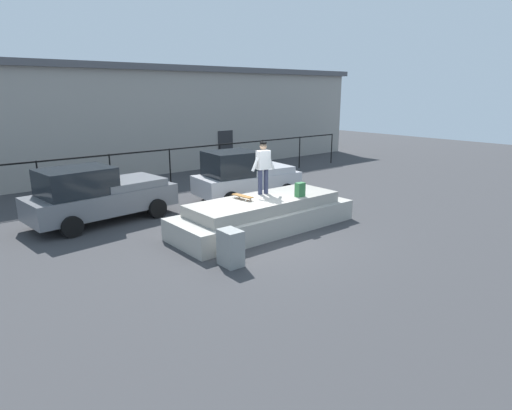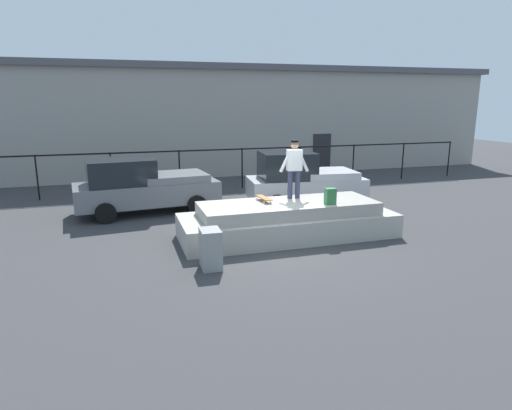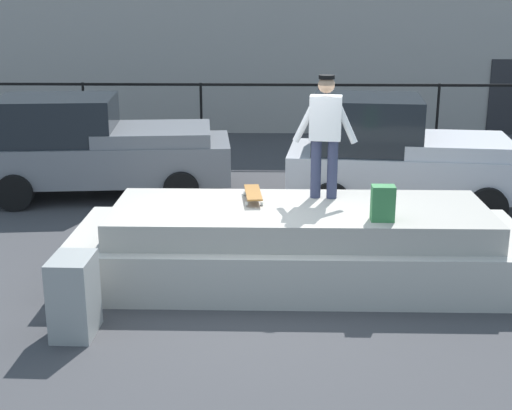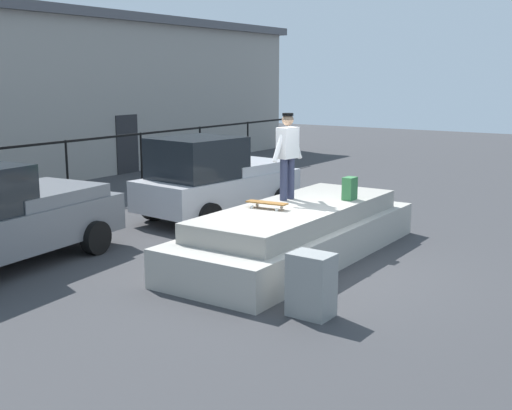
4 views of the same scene
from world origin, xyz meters
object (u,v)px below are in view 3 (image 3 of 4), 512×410
backpack (383,203)px  car_silver_pickup_mid (398,155)px  skateboarder (325,129)px  utility_box (74,296)px  skateboard (253,193)px  car_grey_pickup_near (95,147)px

backpack → car_silver_pickup_mid: 4.00m
skateboarder → backpack: skateboarder is taller
car_silver_pickup_mid → utility_box: size_ratio=4.70×
skateboard → utility_box: skateboard is taller
utility_box → skateboard: bearing=47.3°
skateboarder → car_silver_pickup_mid: 3.40m
skateboard → utility_box: bearing=-133.8°
car_grey_pickup_near → utility_box: bearing=-78.8°
skateboard → utility_box: (-1.91, -1.99, -0.63)m
skateboarder → backpack: (0.65, -1.00, -0.72)m
skateboarder → backpack: 1.39m
skateboarder → skateboard: (-0.95, -0.16, -0.84)m
skateboarder → car_silver_pickup_mid: skateboarder is taller
car_silver_pickup_mid → utility_box: car_silver_pickup_mid is taller
skateboarder → skateboard: skateboarder is taller
car_grey_pickup_near → utility_box: size_ratio=5.33×
skateboarder → car_grey_pickup_near: 5.43m
car_silver_pickup_mid → car_grey_pickup_near: bearing=173.3°
skateboard → car_grey_pickup_near: 4.79m
backpack → utility_box: bearing=18.8°
skateboarder → skateboard: bearing=-170.6°
skateboard → car_grey_pickup_near: car_grey_pickup_near is taller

